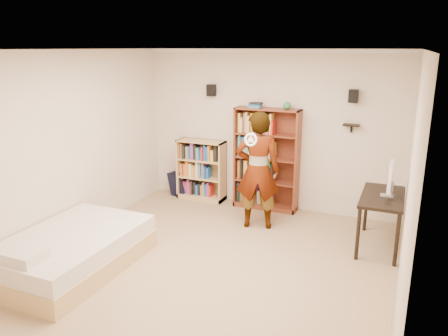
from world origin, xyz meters
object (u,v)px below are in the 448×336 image
(low_bookshelf, at_px, (201,170))
(person, at_px, (258,170))
(tall_bookshelf, at_px, (266,160))
(computer_desk, at_px, (380,221))
(daybed, at_px, (72,247))

(low_bookshelf, distance_m, person, 1.64)
(tall_bookshelf, distance_m, computer_desk, 2.18)
(low_bookshelf, height_order, person, person)
(person, bearing_deg, daybed, 35.37)
(daybed, xyz_separation_m, person, (1.72, 2.19, 0.62))
(low_bookshelf, bearing_deg, daybed, -96.67)
(daybed, bearing_deg, person, 51.92)
(tall_bookshelf, relative_size, daybed, 0.88)
(tall_bookshelf, distance_m, low_bookshelf, 1.28)
(low_bookshelf, distance_m, computer_desk, 3.30)
(tall_bookshelf, relative_size, low_bookshelf, 1.59)
(low_bookshelf, bearing_deg, computer_desk, -14.97)
(tall_bookshelf, distance_m, daybed, 3.48)
(person, bearing_deg, tall_bookshelf, -97.90)
(tall_bookshelf, bearing_deg, person, -81.35)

